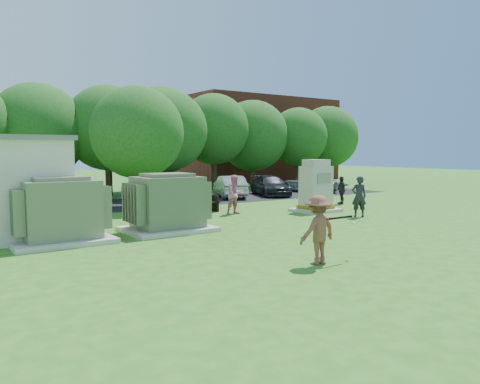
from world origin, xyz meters
TOP-DOWN VIEW (x-y plane):
  - ground at (0.00, 0.00)m, footprint 120.00×120.00m
  - brick_building at (18.00, 27.00)m, footprint 15.00×8.00m
  - parking_strip at (7.00, 13.50)m, footprint 20.00×6.00m
  - transformer_left at (-6.50, 4.50)m, footprint 3.00×2.40m
  - transformer_right at (-2.80, 4.50)m, footprint 3.00×2.40m
  - generator_cabinet at (5.37, 5.45)m, footprint 2.03×1.66m
  - picnic_table at (0.67, 8.65)m, footprint 1.89×1.42m
  - batter at (-1.88, -2.13)m, footprint 1.17×0.72m
  - person_by_generator at (5.62, 3.04)m, footprint 0.78×0.71m
  - person_at_picnic at (1.71, 6.83)m, footprint 0.88×0.70m
  - person_walking_right at (8.69, 6.92)m, footprint 0.70×0.95m
  - car_white at (0.91, 13.66)m, footprint 3.21×4.53m
  - car_silver_a at (5.79, 13.45)m, footprint 2.85×4.33m
  - car_dark at (8.63, 12.98)m, footprint 3.20×4.69m
  - car_silver_b at (12.47, 13.50)m, footprint 2.02×4.26m
  - batting_equipment at (-1.18, -2.26)m, footprint 1.19×0.21m
  - tree_row at (1.75, 18.50)m, footprint 41.30×13.30m

SIDE VIEW (x-z plane):
  - ground at x=0.00m, z-range 0.00..0.00m
  - parking_strip at x=7.00m, z-range 0.00..0.01m
  - picnic_table at x=0.67m, z-range 0.10..0.91m
  - car_silver_b at x=12.47m, z-range 0.00..1.17m
  - car_dark at x=8.63m, z-range 0.00..1.26m
  - car_silver_a at x=5.79m, z-range 0.00..1.35m
  - car_white at x=0.91m, z-range 0.00..1.43m
  - person_walking_right at x=8.69m, z-range 0.00..1.51m
  - batter at x=-1.88m, z-range 0.00..1.75m
  - person_by_generator at x=5.62m, z-range 0.00..1.78m
  - person_at_picnic at x=1.71m, z-range 0.00..1.78m
  - transformer_left at x=-6.50m, z-range -0.07..2.00m
  - transformer_right at x=-2.80m, z-range -0.07..2.00m
  - generator_cabinet at x=5.37m, z-range -0.15..2.31m
  - batting_equipment at x=-1.18m, z-range 0.96..1.26m
  - brick_building at x=18.00m, z-range 0.00..8.00m
  - tree_row at x=1.75m, z-range 0.50..7.80m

